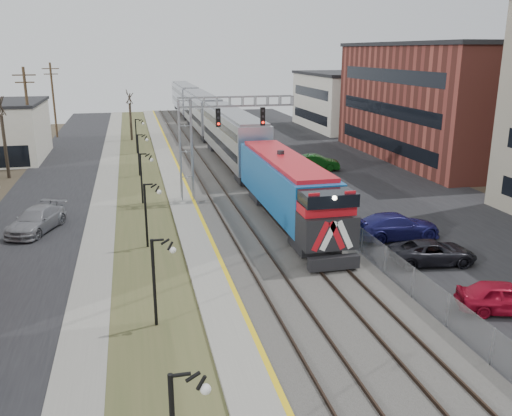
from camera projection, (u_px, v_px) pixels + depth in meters
name	position (u px, v px, depth m)	size (l,w,h in m)	color
street_west	(53.00, 188.00, 47.19)	(7.00, 120.00, 0.04)	black
sidewalk	(106.00, 185.00, 48.16)	(2.00, 120.00, 0.08)	gray
grass_median	(141.00, 183.00, 48.81)	(4.00, 120.00, 0.06)	#434927
platform	(174.00, 180.00, 49.43)	(2.00, 120.00, 0.24)	gray
ballast_bed	(228.00, 178.00, 50.52)	(8.00, 120.00, 0.20)	#595651
parking_lot	(348.00, 172.00, 53.14)	(16.00, 120.00, 0.04)	black
platform_edge	(184.00, 179.00, 49.59)	(0.24, 120.00, 0.01)	gold
track_near	(207.00, 177.00, 50.04)	(1.58, 120.00, 0.15)	#2D2119
track_far	(244.00, 175.00, 50.80)	(1.58, 120.00, 0.15)	#2D2119
train	(210.00, 120.00, 69.65)	(3.00, 85.85, 5.33)	#145AA2
signal_gantry	(207.00, 130.00, 41.83)	(9.00, 1.07, 8.15)	gray
lampposts	(146.00, 215.00, 32.62)	(0.14, 62.14, 4.00)	black
fence	(271.00, 168.00, 51.23)	(0.04, 120.00, 1.60)	gray
buildings_east	(507.00, 108.00, 50.83)	(16.00, 76.00, 15.00)	gray
bare_trees	(42.00, 150.00, 49.85)	(12.30, 42.30, 5.95)	#382D23
car_lot_a	(505.00, 298.00, 24.56)	(1.71, 4.26, 1.45)	maroon
car_lot_c	(433.00, 253.00, 30.24)	(2.18, 4.74, 1.32)	black
car_lot_d	(396.00, 227.00, 34.24)	(2.27, 5.58, 1.62)	navy
car_lot_e	(302.00, 170.00, 51.09)	(1.57, 3.91, 1.33)	slate
car_lot_f	(316.00, 163.00, 53.86)	(1.63, 4.68, 1.54)	#0B390D
car_street_b	(36.00, 221.00, 35.62)	(2.16, 5.31, 1.54)	gray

